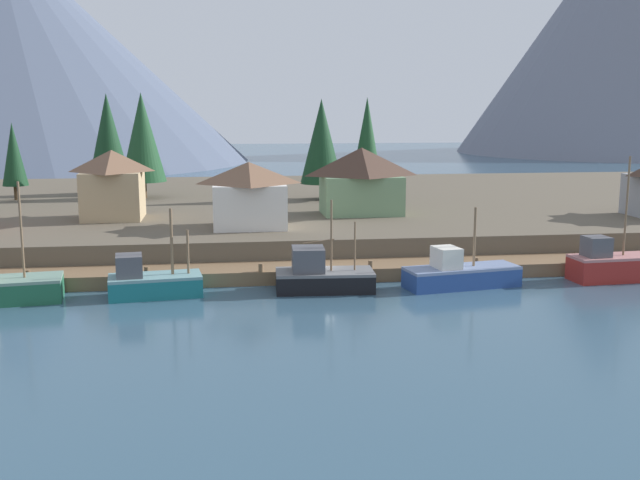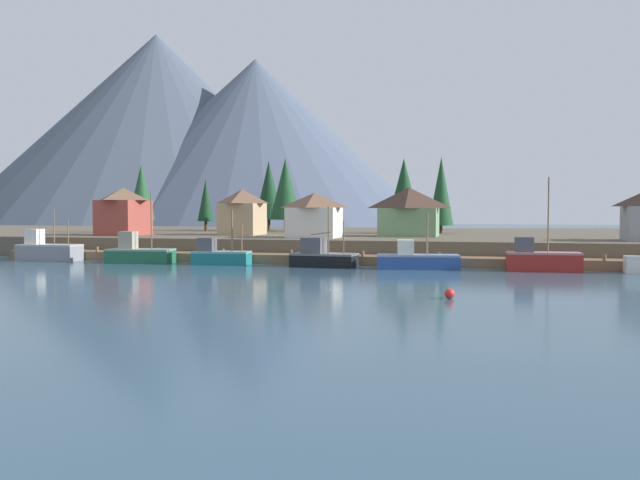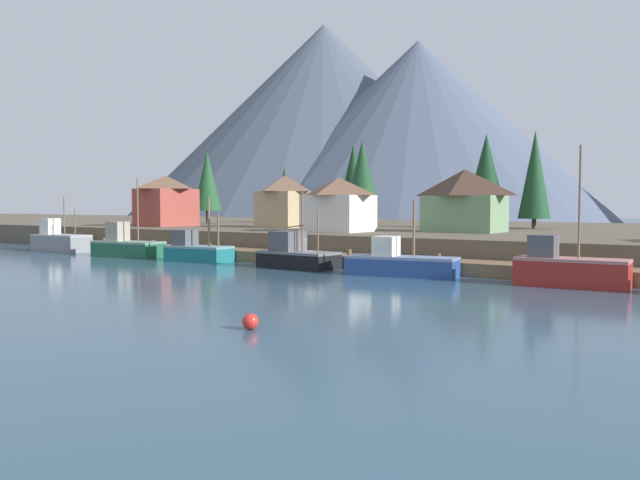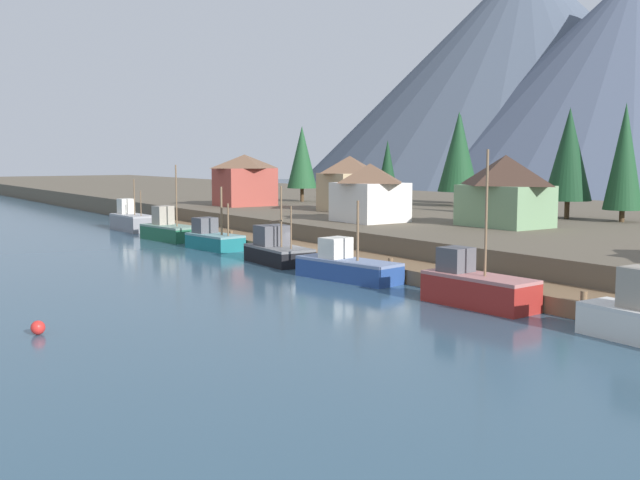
{
  "view_description": "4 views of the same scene",
  "coord_description": "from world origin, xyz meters",
  "px_view_note": "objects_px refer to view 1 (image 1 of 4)",
  "views": [
    {
      "loc": [
        -6.75,
        -51.58,
        12.49
      ],
      "look_at": [
        0.62,
        2.78,
        2.75
      ],
      "focal_mm": 41.51,
      "sensor_mm": 36.0,
      "label": 1
    },
    {
      "loc": [
        17.81,
        -70.7,
        5.96
      ],
      "look_at": [
        -1.07,
        1.58,
        2.64
      ],
      "focal_mm": 38.13,
      "sensor_mm": 36.0,
      "label": 2
    },
    {
      "loc": [
        33.31,
        -45.99,
        5.38
      ],
      "look_at": [
        -0.52,
        2.44,
        2.14
      ],
      "focal_mm": 37.26,
      "sensor_mm": 36.0,
      "label": 3
    },
    {
      "loc": [
        52.56,
        -33.84,
        8.71
      ],
      "look_at": [
        0.41,
        2.12,
        1.7
      ],
      "focal_mm": 42.28,
      "sensor_mm": 36.0,
      "label": 4
    }
  ],
  "objects_px": {
    "fishing_boat_red": "(615,265)",
    "conifer_mid_left": "(321,141)",
    "fishing_boat_green": "(1,287)",
    "conifer_back_right": "(108,136)",
    "fishing_boat_blue": "(460,274)",
    "house_white": "(249,194)",
    "fishing_boat_teal": "(151,282)",
    "conifer_back_left": "(367,143)",
    "conifer_near_right": "(142,137)",
    "house_green": "(361,180)",
    "fishing_boat_black": "(321,275)",
    "house_tan": "(113,184)",
    "conifer_near_left": "(14,154)"
  },
  "relations": [
    {
      "from": "house_tan",
      "to": "fishing_boat_blue",
      "type": "bearing_deg",
      "value": -37.18
    },
    {
      "from": "house_tan",
      "to": "conifer_near_left",
      "type": "distance_m",
      "value": 20.68
    },
    {
      "from": "fishing_boat_teal",
      "to": "conifer_near_left",
      "type": "relative_size",
      "value": 0.75
    },
    {
      "from": "fishing_boat_teal",
      "to": "conifer_near_left",
      "type": "height_order",
      "value": "conifer_near_left"
    },
    {
      "from": "house_green",
      "to": "conifer_near_right",
      "type": "height_order",
      "value": "conifer_near_right"
    },
    {
      "from": "fishing_boat_green",
      "to": "fishing_boat_blue",
      "type": "distance_m",
      "value": 31.1
    },
    {
      "from": "house_tan",
      "to": "fishing_boat_black",
      "type": "bearing_deg",
      "value": -50.09
    },
    {
      "from": "conifer_back_right",
      "to": "fishing_boat_blue",
      "type": "bearing_deg",
      "value": -53.97
    },
    {
      "from": "fishing_boat_blue",
      "to": "conifer_back_left",
      "type": "bearing_deg",
      "value": 80.75
    },
    {
      "from": "fishing_boat_red",
      "to": "house_tan",
      "type": "height_order",
      "value": "fishing_boat_red"
    },
    {
      "from": "fishing_boat_red",
      "to": "house_green",
      "type": "relative_size",
      "value": 1.17
    },
    {
      "from": "house_tan",
      "to": "conifer_mid_left",
      "type": "bearing_deg",
      "value": 29.14
    },
    {
      "from": "conifer_near_left",
      "to": "fishing_boat_black",
      "type": "bearing_deg",
      "value": -50.83
    },
    {
      "from": "conifer_near_right",
      "to": "conifer_mid_left",
      "type": "xyz_separation_m",
      "value": [
        19.7,
        -4.34,
        -0.39
      ]
    },
    {
      "from": "fishing_boat_blue",
      "to": "conifer_mid_left",
      "type": "xyz_separation_m",
      "value": [
        -5.55,
        31.77,
        8.03
      ]
    },
    {
      "from": "conifer_near_right",
      "to": "conifer_back_left",
      "type": "distance_m",
      "value": 25.24
    },
    {
      "from": "house_tan",
      "to": "fishing_boat_green",
      "type": "bearing_deg",
      "value": -102.88
    },
    {
      "from": "fishing_boat_teal",
      "to": "conifer_back_left",
      "type": "bearing_deg",
      "value": 50.18
    },
    {
      "from": "fishing_boat_teal",
      "to": "fishing_boat_black",
      "type": "xyz_separation_m",
      "value": [
        11.56,
        0.04,
        0.09
      ]
    },
    {
      "from": "fishing_boat_red",
      "to": "conifer_mid_left",
      "type": "relative_size",
      "value": 0.82
    },
    {
      "from": "house_tan",
      "to": "conifer_back_left",
      "type": "height_order",
      "value": "conifer_back_left"
    },
    {
      "from": "conifer_near_right",
      "to": "conifer_back_left",
      "type": "height_order",
      "value": "conifer_near_right"
    },
    {
      "from": "conifer_back_left",
      "to": "fishing_boat_blue",
      "type": "bearing_deg",
      "value": -89.65
    },
    {
      "from": "fishing_boat_teal",
      "to": "conifer_back_left",
      "type": "relative_size",
      "value": 0.57
    },
    {
      "from": "fishing_boat_green",
      "to": "conifer_near_right",
      "type": "relative_size",
      "value": 0.67
    },
    {
      "from": "fishing_boat_black",
      "to": "house_tan",
      "type": "height_order",
      "value": "house_tan"
    },
    {
      "from": "fishing_boat_black",
      "to": "fishing_boat_blue",
      "type": "height_order",
      "value": "fishing_boat_black"
    },
    {
      "from": "fishing_boat_teal",
      "to": "house_green",
      "type": "distance_m",
      "value": 27.3
    },
    {
      "from": "fishing_boat_blue",
      "to": "house_white",
      "type": "distance_m",
      "value": 20.09
    },
    {
      "from": "conifer_near_right",
      "to": "fishing_boat_red",
      "type": "bearing_deg",
      "value": -43.66
    },
    {
      "from": "fishing_boat_green",
      "to": "conifer_mid_left",
      "type": "xyz_separation_m",
      "value": [
        25.55,
        31.83,
        7.91
      ]
    },
    {
      "from": "fishing_boat_black",
      "to": "house_white",
      "type": "xyz_separation_m",
      "value": [
        -4.39,
        13.13,
        4.28
      ]
    },
    {
      "from": "conifer_mid_left",
      "to": "conifer_back_right",
      "type": "xyz_separation_m",
      "value": [
        -24.13,
        9.04,
        0.38
      ]
    },
    {
      "from": "fishing_boat_red",
      "to": "conifer_back_right",
      "type": "distance_m",
      "value": 58.57
    },
    {
      "from": "fishing_boat_green",
      "to": "conifer_mid_left",
      "type": "relative_size",
      "value": 0.71
    },
    {
      "from": "house_green",
      "to": "house_white",
      "type": "height_order",
      "value": "house_green"
    },
    {
      "from": "house_white",
      "to": "fishing_boat_red",
      "type": "bearing_deg",
      "value": -26.06
    },
    {
      "from": "house_white",
      "to": "conifer_back_left",
      "type": "xyz_separation_m",
      "value": [
        14.1,
        19.63,
        3.38
      ]
    },
    {
      "from": "fishing_boat_black",
      "to": "conifer_back_right",
      "type": "relative_size",
      "value": 0.59
    },
    {
      "from": "fishing_boat_green",
      "to": "house_green",
      "type": "distance_m",
      "value": 34.62
    },
    {
      "from": "fishing_boat_black",
      "to": "house_white",
      "type": "relative_size",
      "value": 1.08
    },
    {
      "from": "fishing_boat_teal",
      "to": "fishing_boat_blue",
      "type": "distance_m",
      "value": 21.48
    },
    {
      "from": "house_tan",
      "to": "conifer_back_left",
      "type": "relative_size",
      "value": 0.56
    },
    {
      "from": "fishing_boat_green",
      "to": "conifer_back_right",
      "type": "distance_m",
      "value": 41.72
    },
    {
      "from": "fishing_boat_teal",
      "to": "house_white",
      "type": "distance_m",
      "value": 15.62
    },
    {
      "from": "fishing_boat_teal",
      "to": "conifer_back_left",
      "type": "xyz_separation_m",
      "value": [
        21.27,
        32.81,
        7.74
      ]
    },
    {
      "from": "fishing_boat_green",
      "to": "fishing_boat_blue",
      "type": "height_order",
      "value": "fishing_boat_green"
    },
    {
      "from": "house_white",
      "to": "conifer_near_left",
      "type": "bearing_deg",
      "value": 137.48
    },
    {
      "from": "fishing_boat_black",
      "to": "fishing_boat_blue",
      "type": "xyz_separation_m",
      "value": [
        9.91,
        -0.27,
        -0.14
      ]
    },
    {
      "from": "fishing_boat_teal",
      "to": "fishing_boat_red",
      "type": "relative_size",
      "value": 0.7
    }
  ]
}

